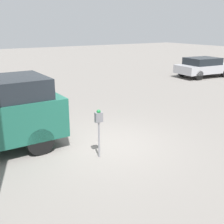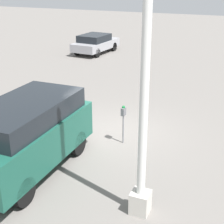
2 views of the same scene
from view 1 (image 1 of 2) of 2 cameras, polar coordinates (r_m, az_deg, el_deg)
name	(u,v)px [view 1 (image 1 of 2)]	position (r m, az deg, el deg)	size (l,w,h in m)	color
ground_plane	(105,144)	(8.47, -1.49, -6.59)	(80.00, 80.00, 0.00)	slate
parking_meter_near	(99,122)	(7.33, -2.70, -2.14)	(0.21, 0.12, 1.34)	gray
car_distant	(203,67)	(20.64, 18.09, 8.77)	(4.07, 2.14, 1.34)	#9E9EA3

